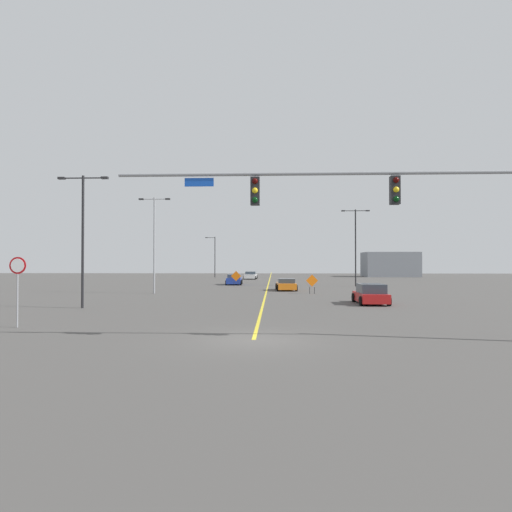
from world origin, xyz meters
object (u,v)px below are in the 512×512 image
street_lamp_far_left (356,242)px  street_lamp_near_right (83,230)px  stop_sign (18,278)px  construction_sign_left_lane (236,277)px  traffic_signal_assembly (387,202)px  car_blue_passing (234,280)px  street_lamp_near_left (214,255)px  street_lamp_mid_right (154,238)px  car_red_far (371,294)px  construction_sign_right_shoulder (312,282)px  car_orange_mid (286,285)px

street_lamp_far_left → street_lamp_near_right: street_lamp_far_left is taller
stop_sign → construction_sign_left_lane: (6.71, 35.05, -1.05)m
traffic_signal_assembly → car_blue_passing: bearing=103.0°
street_lamp_near_right → traffic_signal_assembly: bearing=-33.9°
traffic_signal_assembly → street_lamp_near_left: size_ratio=1.97×
street_lamp_mid_right → traffic_signal_assembly: bearing=-57.5°
car_blue_passing → stop_sign: bearing=-99.2°
traffic_signal_assembly → construction_sign_left_lane: (-8.90, 37.75, -3.97)m
traffic_signal_assembly → street_lamp_near_left: (-15.93, 69.13, -0.71)m
street_lamp_near_left → car_red_far: size_ratio=1.89×
construction_sign_left_lane → car_blue_passing: (-0.52, 3.21, -0.49)m
street_lamp_near_left → construction_sign_right_shoulder: bearing=-71.2°
car_orange_mid → stop_sign: bearing=-115.4°
street_lamp_far_left → car_orange_mid: bearing=-137.2°
car_orange_mid → car_red_far: bearing=-69.6°
traffic_signal_assembly → car_orange_mid: 29.89m
car_orange_mid → street_lamp_mid_right: bearing=-157.3°
stop_sign → car_red_far: (18.17, 11.91, -1.53)m
construction_sign_left_lane → car_orange_mid: 10.27m
street_lamp_far_left → car_blue_passing: street_lamp_far_left is taller
street_lamp_mid_right → construction_sign_right_shoulder: size_ratio=5.05×
street_lamp_near_left → car_blue_passing: (6.51, -28.17, -3.74)m
construction_sign_right_shoulder → car_orange_mid: size_ratio=0.41×
car_red_far → car_blue_passing: car_red_far is taller
stop_sign → street_lamp_far_left: bearing=58.4°
traffic_signal_assembly → construction_sign_right_shoulder: (-0.68, 24.44, -3.99)m
street_lamp_near_left → construction_sign_left_lane: size_ratio=4.28×
street_lamp_far_left → traffic_signal_assembly: bearing=-98.7°
construction_sign_left_lane → construction_sign_right_shoulder: bearing=-58.3°
car_red_far → stop_sign: bearing=-146.8°
street_lamp_mid_right → construction_sign_left_lane: street_lamp_mid_right is taller
car_orange_mid → car_blue_passing: 13.25m
street_lamp_near_left → street_lamp_far_left: street_lamp_far_left is taller
street_lamp_near_right → construction_sign_right_shoulder: street_lamp_near_right is taller
street_lamp_near_left → car_red_far: street_lamp_near_left is taller
street_lamp_near_right → car_orange_mid: street_lamp_near_right is taller
construction_sign_right_shoulder → construction_sign_left_lane: 15.64m
street_lamp_mid_right → street_lamp_far_left: bearing=32.1°
construction_sign_right_shoulder → car_blue_passing: bearing=117.9°
street_lamp_far_left → car_red_far: bearing=-97.9°
street_lamp_mid_right → construction_sign_left_lane: bearing=64.4°
traffic_signal_assembly → stop_sign: (-15.61, 2.70, -2.91)m
construction_sign_right_shoulder → car_blue_passing: 18.70m
traffic_signal_assembly → car_orange_mid: size_ratio=3.60×
street_lamp_mid_right → street_lamp_near_right: (-0.96, -13.20, -0.27)m
street_lamp_near_right → construction_sign_right_shoulder: (15.68, 13.44, -3.83)m
street_lamp_near_right → car_blue_passing: street_lamp_near_right is taller
street_lamp_mid_right → car_orange_mid: size_ratio=2.07×
street_lamp_near_right → car_red_far: 19.72m
construction_sign_right_shoulder → car_orange_mid: bearing=114.5°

